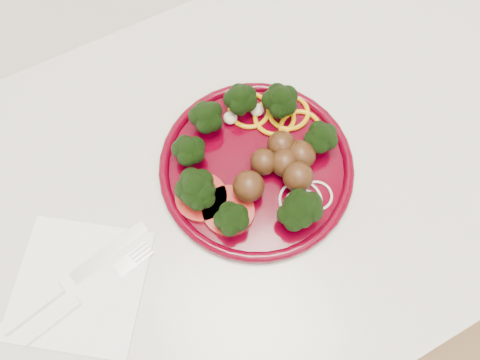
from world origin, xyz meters
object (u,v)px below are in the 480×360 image
napkin (80,285)px  fork (67,309)px  knife (58,290)px  plate (255,164)px

napkin → fork: 0.03m
napkin → knife: knife is taller
plate → napkin: (-0.26, -0.03, -0.02)m
napkin → knife: (-0.02, 0.00, 0.01)m
plate → napkin: 0.26m
napkin → knife: 0.02m
plate → fork: size_ratio=1.47×
plate → knife: plate is taller
plate → knife: 0.29m
napkin → fork: (-0.02, -0.02, 0.01)m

